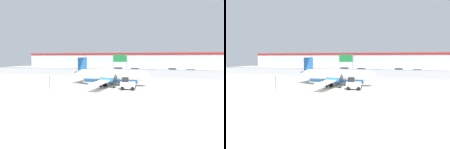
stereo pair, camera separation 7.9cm
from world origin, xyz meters
TOP-DOWN VIEW (x-y plane):
  - ground_plane at (0.00, 2.00)m, footprint 140.00×140.00m
  - perimeter_fence at (0.00, 18.00)m, footprint 98.00×0.10m
  - parking_lot_strip at (0.00, 29.50)m, footprint 98.00×17.00m
  - background_building at (0.00, 47.99)m, footprint 91.00×8.10m
  - commuter_airplane at (0.15, 4.49)m, footprint 13.65×16.03m
  - baggage_tug at (3.58, 0.63)m, footprint 2.44×1.62m
  - ground_crew_worker at (-0.99, 1.91)m, footprint 0.54×0.44m
  - cargo_container at (-8.30, -3.03)m, footprint 2.45×2.06m
  - traffic_cone_near_left at (-3.35, 7.13)m, footprint 0.36×0.36m
  - traffic_cone_near_right at (-2.89, 5.08)m, footprint 0.36×0.36m
  - traffic_cone_far_left at (-1.67, 5.80)m, footprint 0.36×0.36m
  - parked_car_0 at (-14.82, 26.33)m, footprint 4.38×2.41m
  - parked_car_1 at (-10.31, 24.42)m, footprint 4.23×2.07m
  - parked_car_2 at (-5.58, 33.47)m, footprint 4.36×2.37m
  - parked_car_3 at (0.16, 30.64)m, footprint 4.33×2.27m
  - parked_car_4 at (5.30, 26.11)m, footprint 4.22×2.05m
  - parked_car_5 at (10.78, 32.69)m, footprint 4.23×2.05m
  - parked_car_6 at (15.32, 28.45)m, footprint 4.27×2.16m
  - highway_sign at (-1.97, 20.05)m, footprint 3.60×0.14m

SIDE VIEW (x-z plane):
  - ground_plane at x=0.00m, z-range 0.00..0.01m
  - parking_lot_strip at x=0.00m, z-range 0.00..0.12m
  - traffic_cone_near_left at x=-3.35m, z-range -0.01..0.63m
  - traffic_cone_near_right at x=-2.89m, z-range -0.01..0.63m
  - traffic_cone_far_left at x=-1.67m, z-range -0.01..0.63m
  - baggage_tug at x=3.58m, z-range -0.08..1.80m
  - parked_car_0 at x=-14.82m, z-range 0.10..1.68m
  - parked_car_1 at x=-10.31m, z-range 0.10..1.68m
  - parked_car_2 at x=-5.58m, z-range 0.10..1.68m
  - parked_car_3 at x=0.16m, z-range 0.10..1.68m
  - parked_car_4 at x=5.30m, z-range 0.10..1.68m
  - parked_car_5 at x=10.78m, z-range 0.10..1.68m
  - parked_car_6 at x=15.32m, z-range 0.10..1.68m
  - ground_crew_worker at x=-0.99m, z-range 0.10..1.80m
  - cargo_container at x=-8.30m, z-range 0.00..2.20m
  - perimeter_fence at x=0.00m, z-range 0.07..2.17m
  - commuter_airplane at x=0.15m, z-range -0.86..4.06m
  - background_building at x=0.00m, z-range 0.01..6.51m
  - highway_sign at x=-1.97m, z-range 1.39..6.89m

